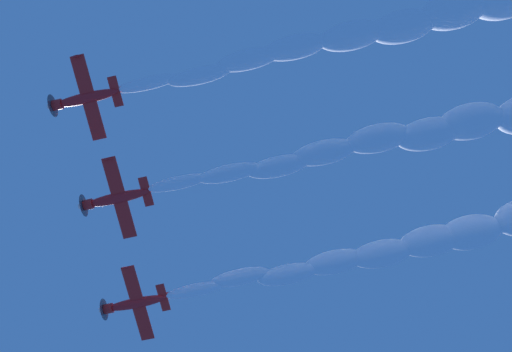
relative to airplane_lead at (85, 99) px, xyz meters
The scene contains 6 objects.
airplane_lead is the anchor object (origin of this frame).
airplane_left_wingman 9.36m from the airplane_lead, 35.65° to the right, with size 7.14×6.61×2.15m.
airplane_right_wingman 19.79m from the airplane_lead, 30.37° to the right, with size 7.14×6.63×2.11m.
smoke_trail_lead 31.25m from the airplane_lead, 122.68° to the right, with size 24.96×36.73×3.99m.
smoke_trail_left_wingman 33.04m from the airplane_lead, 105.65° to the right, with size 24.62×37.17×3.98m.
smoke_trail_right_wingman 36.33m from the airplane_lead, 89.27° to the right, with size 24.72×37.09×3.98m.
Camera 1 is at (-20.33, -7.05, 1.55)m, focal length 43.00 mm.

